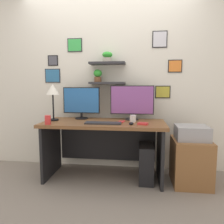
# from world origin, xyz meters

# --- Properties ---
(ground_plane) EXTENTS (8.00, 8.00, 0.00)m
(ground_plane) POSITION_xyz_m (0.00, 0.00, 0.00)
(ground_plane) COLOR gray
(back_wall_assembly) EXTENTS (4.40, 0.24, 2.70)m
(back_wall_assembly) POSITION_xyz_m (0.00, 0.44, 1.35)
(back_wall_assembly) COLOR silver
(back_wall_assembly) RESTS_ON ground
(desk) EXTENTS (1.57, 0.68, 0.75)m
(desk) POSITION_xyz_m (0.00, 0.05, 0.54)
(desk) COLOR brown
(desk) RESTS_ON ground
(monitor_left) EXTENTS (0.52, 0.18, 0.44)m
(monitor_left) POSITION_xyz_m (-0.35, 0.22, 0.99)
(monitor_left) COLOR black
(monitor_left) RESTS_ON desk
(monitor_right) EXTENTS (0.59, 0.18, 0.47)m
(monitor_right) POSITION_xyz_m (0.35, 0.22, 1.00)
(monitor_right) COLOR black
(monitor_right) RESTS_ON desk
(keyboard) EXTENTS (0.44, 0.14, 0.02)m
(keyboard) POSITION_xyz_m (0.02, -0.15, 0.76)
(keyboard) COLOR #2D2D33
(keyboard) RESTS_ON desk
(computer_mouse) EXTENTS (0.06, 0.09, 0.03)m
(computer_mouse) POSITION_xyz_m (0.36, -0.16, 0.77)
(computer_mouse) COLOR black
(computer_mouse) RESTS_ON desk
(desk_lamp) EXTENTS (0.18, 0.18, 0.49)m
(desk_lamp) POSITION_xyz_m (-0.68, 0.02, 1.13)
(desk_lamp) COLOR black
(desk_lamp) RESTS_ON desk
(cell_phone) EXTENTS (0.09, 0.15, 0.01)m
(cell_phone) POSITION_xyz_m (0.23, 0.01, 0.76)
(cell_phone) COLOR red
(cell_phone) RESTS_ON desk
(coffee_mug) EXTENTS (0.08, 0.08, 0.09)m
(coffee_mug) POSITION_xyz_m (0.37, 0.03, 0.80)
(coffee_mug) COLOR white
(coffee_mug) RESTS_ON desk
(scissors_tray) EXTENTS (0.14, 0.11, 0.02)m
(scissors_tray) POSITION_xyz_m (0.50, -0.15, 0.76)
(scissors_tray) COLOR red
(scissors_tray) RESTS_ON desk
(water_cup) EXTENTS (0.07, 0.07, 0.11)m
(water_cup) POSITION_xyz_m (-0.64, -0.27, 0.81)
(water_cup) COLOR red
(water_cup) RESTS_ON desk
(drawer_cabinet) EXTENTS (0.44, 0.50, 0.56)m
(drawer_cabinet) POSITION_xyz_m (1.09, -0.04, 0.28)
(drawer_cabinet) COLOR brown
(drawer_cabinet) RESTS_ON ground
(printer) EXTENTS (0.38, 0.34, 0.17)m
(printer) POSITION_xyz_m (1.09, -0.04, 0.64)
(printer) COLOR #9E9EA3
(printer) RESTS_ON drawer_cabinet
(computer_tower_right) EXTENTS (0.18, 0.40, 0.47)m
(computer_tower_right) POSITION_xyz_m (0.55, -0.03, 0.24)
(computer_tower_right) COLOR black
(computer_tower_right) RESTS_ON ground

